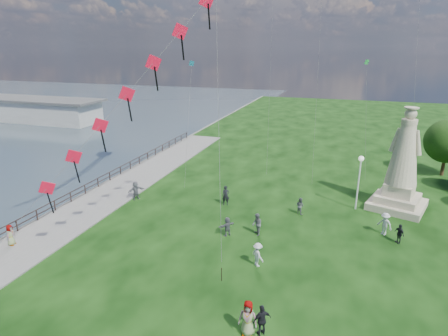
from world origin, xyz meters
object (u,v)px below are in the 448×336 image
(person_5, at_px, (136,190))
(person_8, at_px, (385,224))
(person_4, at_px, (248,318))
(person_7, at_px, (300,206))
(person_6, at_px, (226,196))
(person_10, at_px, (11,236))
(person_1, at_px, (257,224))
(pier_pavilion, at_px, (31,109))
(person_11, at_px, (227,226))
(person_2, at_px, (258,255))
(person_9, at_px, (399,233))
(statue, at_px, (402,172))
(lamppost, at_px, (360,171))
(person_3, at_px, (262,320))

(person_5, bearing_deg, person_8, -55.87)
(person_4, xyz_separation_m, person_7, (0.60, 14.93, -0.22))
(person_5, bearing_deg, person_6, -46.06)
(person_7, bearing_deg, person_10, 62.56)
(person_1, relative_size, person_6, 0.95)
(pier_pavilion, relative_size, person_11, 20.20)
(person_10, bearing_deg, person_6, -61.04)
(person_1, relative_size, person_10, 1.11)
(person_2, relative_size, person_8, 0.93)
(person_6, relative_size, person_8, 1.02)
(person_2, xyz_separation_m, person_8, (8.06, 7.13, 0.06))
(person_10, bearing_deg, person_8, -82.85)
(person_6, relative_size, person_9, 1.23)
(statue, relative_size, lamppost, 1.84)
(person_1, bearing_deg, statue, 99.21)
(statue, height_order, person_1, statue)
(person_1, distance_m, person_2, 4.20)
(person_1, bearing_deg, lamppost, 105.35)
(person_4, relative_size, person_8, 1.09)
(pier_pavilion, distance_m, person_6, 56.66)
(person_6, height_order, person_10, person_6)
(person_1, height_order, person_11, person_1)
(lamppost, bearing_deg, person_3, -104.53)
(person_6, bearing_deg, person_2, -83.70)
(person_4, bearing_deg, pier_pavilion, 139.86)
(pier_pavilion, xyz_separation_m, lamppost, (60.25, -25.36, 1.64))
(statue, bearing_deg, person_2, -108.72)
(lamppost, xyz_separation_m, person_7, (-4.52, -2.52, -2.75))
(person_2, bearing_deg, person_10, 51.32)
(person_1, xyz_separation_m, person_5, (-12.25, 3.21, 0.02))
(lamppost, height_order, person_3, lamppost)
(person_1, height_order, person_9, person_1)
(person_8, xyz_separation_m, person_10, (-25.24, -10.14, -0.11))
(person_2, distance_m, person_4, 6.16)
(person_1, distance_m, person_11, 2.23)
(lamppost, xyz_separation_m, person_2, (-6.07, -11.37, -2.67))
(person_6, xyz_separation_m, person_9, (13.96, -2.52, -0.17))
(person_1, bearing_deg, pier_pavilion, -152.01)
(person_4, xyz_separation_m, person_6, (-5.93, 14.74, -0.06))
(person_5, height_order, person_11, person_5)
(person_6, height_order, person_9, person_6)
(person_2, bearing_deg, lamppost, -76.71)
(person_5, relative_size, person_6, 0.97)
(person_11, bearing_deg, person_3, 64.81)
(pier_pavilion, height_order, lamppost, lamppost)
(person_3, height_order, person_9, person_3)
(person_3, height_order, person_10, person_3)
(statue, xyz_separation_m, person_2, (-9.50, -12.80, -2.54))
(person_8, height_order, person_9, person_8)
(person_1, xyz_separation_m, person_4, (1.98, -10.16, 0.10))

